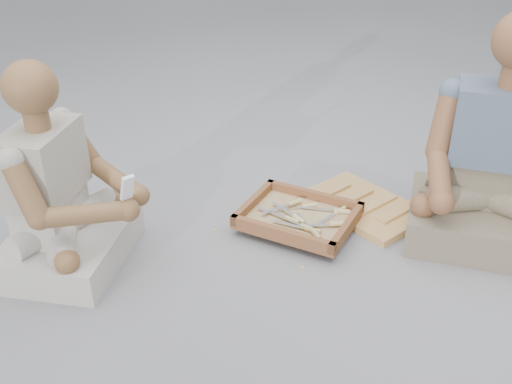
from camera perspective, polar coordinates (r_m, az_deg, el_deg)
The scene contains 30 objects.
ground at distance 2.33m, azimuth 0.39°, elevation -8.22°, with size 60.00×60.00×0.00m, color gray.
carved_panel at distance 2.78m, azimuth 10.66°, elevation -1.41°, with size 0.55×0.37×0.04m, color #AC8A42.
tool_tray at distance 2.58m, azimuth 4.27°, elevation -2.52°, with size 0.50×0.41×0.06m.
chisel_0 at distance 2.46m, azimuth 5.81°, elevation -3.98°, with size 0.18×0.15×0.02m.
chisel_1 at distance 2.48m, azimuth 5.24°, elevation -3.71°, with size 0.22×0.04×0.02m.
chisel_2 at distance 2.65m, azimuth 3.56°, elevation -1.15°, with size 0.12×0.20×0.02m.
chisel_3 at distance 2.52m, azimuth 7.65°, elevation -3.20°, with size 0.19×0.14×0.02m.
chisel_4 at distance 2.54m, azimuth 3.24°, elevation -2.66°, with size 0.22×0.04×0.02m.
chisel_5 at distance 2.62m, azimuth 8.12°, elevation -2.02°, with size 0.07×0.22×0.02m.
chisel_6 at distance 2.49m, azimuth 4.81°, elevation -3.46°, with size 0.22×0.06×0.02m.
chisel_7 at distance 2.55m, azimuth 4.02°, elevation -2.52°, with size 0.21×0.10×0.02m.
chisel_8 at distance 2.65m, azimuth 4.90°, elevation -1.45°, with size 0.17×0.17×0.02m.
chisel_9 at distance 2.63m, azimuth 8.12°, elevation -1.87°, with size 0.21×0.08×0.02m.
wood_chip_0 at distance 2.53m, azimuth 5.07°, elevation -4.78°, with size 0.02×0.01×0.00m, color tan.
wood_chip_1 at distance 2.83m, azimuth 3.59°, elevation -0.75°, with size 0.02×0.01×0.00m, color tan.
wood_chip_2 at distance 2.61m, azimuth 11.53°, elevation -4.24°, with size 0.02×0.01×0.00m, color tan.
wood_chip_3 at distance 2.37m, azimuth 4.64°, elevation -7.54°, with size 0.02×0.01×0.00m, color tan.
wood_chip_4 at distance 2.59m, azimuth -4.04°, elevation -3.82°, with size 0.02×0.01×0.00m, color tan.
wood_chip_5 at distance 2.59m, azimuth 4.37°, elevation -3.86°, with size 0.02×0.01×0.00m, color tan.
wood_chip_6 at distance 2.66m, azimuth 1.05°, elevation -2.76°, with size 0.02×0.01×0.00m, color tan.
wood_chip_7 at distance 2.65m, azimuth 6.32°, elevation -3.12°, with size 0.02×0.01×0.00m, color tan.
wood_chip_8 at distance 2.73m, azimuth 1.53°, elevation -1.82°, with size 0.02×0.01×0.00m, color tan.
wood_chip_9 at distance 2.68m, azimuth 6.25°, elevation -2.74°, with size 0.02×0.01×0.00m, color tan.
wood_chip_10 at distance 2.92m, azimuth 2.88°, elevation 0.32°, with size 0.02×0.01×0.00m, color tan.
wood_chip_11 at distance 2.62m, azimuth 3.87°, elevation -3.38°, with size 0.02×0.01×0.00m, color tan.
wood_chip_12 at distance 2.78m, azimuth 12.91°, elevation -2.09°, with size 0.02×0.01×0.00m, color tan.
wood_chip_13 at distance 2.58m, azimuth 8.86°, elevation -4.39°, with size 0.02×0.01×0.00m, color tan.
craftsman at distance 2.38m, azimuth -18.94°, elevation -0.77°, with size 0.64×0.66×0.85m.
companion at distance 2.58m, azimuth 22.68°, elevation 1.95°, with size 0.72×0.62×0.98m.
mobile_phone at distance 2.14m, azimuth -12.74°, elevation 0.44°, with size 0.06×0.06×0.11m.
Camera 1 is at (0.90, -1.61, 1.43)m, focal length 40.00 mm.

